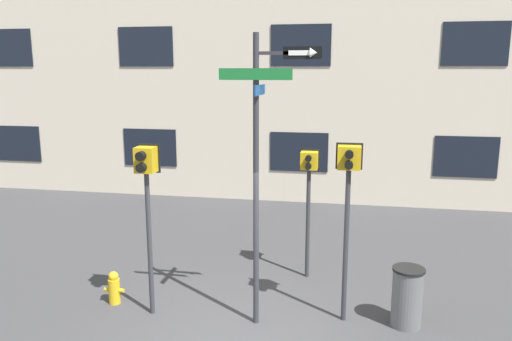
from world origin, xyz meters
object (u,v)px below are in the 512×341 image
object	(u,v)px
pedestrian_signal_right	(348,184)
pedestrian_signal_across	(309,179)
pedestrian_signal_left	(147,184)
fire_hydrant	(114,288)
street_sign_pole	(261,158)
trash_bin	(407,297)

from	to	relation	value
pedestrian_signal_right	pedestrian_signal_across	bearing A→B (deg)	114.32
pedestrian_signal_left	fire_hydrant	xyz separation A→B (m)	(-0.79, 0.22, -1.96)
street_sign_pole	pedestrian_signal_across	size ratio (longest dim) A/B	1.80
pedestrian_signal_across	fire_hydrant	distance (m)	4.06
pedestrian_signal_left	fire_hydrant	bearing A→B (deg)	164.22
pedestrian_signal_left	pedestrian_signal_right	xyz separation A→B (m)	(3.18, 0.37, 0.05)
street_sign_pole	fire_hydrant	distance (m)	3.61
pedestrian_signal_left	trash_bin	size ratio (longest dim) A/B	2.93
pedestrian_signal_across	pedestrian_signal_left	bearing A→B (deg)	-140.53
street_sign_pole	trash_bin	size ratio (longest dim) A/B	4.68
street_sign_pole	pedestrian_signal_right	size ratio (longest dim) A/B	1.57
pedestrian_signal_left	fire_hydrant	world-z (taller)	pedestrian_signal_left
street_sign_pole	pedestrian_signal_right	bearing A→B (deg)	15.16
pedestrian_signal_left	pedestrian_signal_across	xyz separation A→B (m)	(2.44, 2.01, -0.27)
pedestrian_signal_left	trash_bin	bearing A→B (deg)	4.93
pedestrian_signal_right	trash_bin	distance (m)	2.06
trash_bin	fire_hydrant	bearing A→B (deg)	-178.42
street_sign_pole	trash_bin	world-z (taller)	street_sign_pole
street_sign_pole	pedestrian_signal_right	world-z (taller)	street_sign_pole
pedestrian_signal_right	trash_bin	size ratio (longest dim) A/B	2.99
pedestrian_signal_right	pedestrian_signal_left	bearing A→B (deg)	-173.39
pedestrian_signal_across	fire_hydrant	size ratio (longest dim) A/B	4.32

